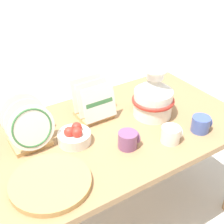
% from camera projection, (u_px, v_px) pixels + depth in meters
% --- Properties ---
extents(ground_plane, '(14.00, 14.00, 0.00)m').
position_uv_depth(ground_plane, '(112.00, 216.00, 2.03)').
color(ground_plane, beige).
extents(display_table, '(1.45, 0.82, 0.69)m').
position_uv_depth(display_table, '(112.00, 141.00, 1.70)').
color(display_table, '#9E754C').
rests_on(display_table, ground_plane).
extents(ceramic_vase, '(0.24, 0.24, 0.29)m').
position_uv_depth(ceramic_vase, '(153.00, 96.00, 1.72)').
color(ceramic_vase, white).
rests_on(ceramic_vase, display_table).
extents(dish_rack_round_plates, '(0.22, 0.19, 0.24)m').
position_uv_depth(dish_rack_round_plates, '(29.00, 129.00, 1.49)').
color(dish_rack_round_plates, tan).
rests_on(dish_rack_round_plates, display_table).
extents(dish_rack_square_plates, '(0.19, 0.18, 0.21)m').
position_uv_depth(dish_rack_square_plates, '(93.00, 105.00, 1.73)').
color(dish_rack_square_plates, tan).
rests_on(dish_rack_square_plates, display_table).
extents(wicker_charger_stack, '(0.35, 0.35, 0.03)m').
position_uv_depth(wicker_charger_stack, '(50.00, 183.00, 1.31)').
color(wicker_charger_stack, tan).
rests_on(wicker_charger_stack, display_table).
extents(mug_cobalt_glaze, '(0.10, 0.10, 0.08)m').
position_uv_depth(mug_cobalt_glaze, '(201.00, 124.00, 1.63)').
color(mug_cobalt_glaze, '#42569E').
rests_on(mug_cobalt_glaze, display_table).
extents(mug_plum_glaze, '(0.10, 0.10, 0.08)m').
position_uv_depth(mug_plum_glaze, '(128.00, 140.00, 1.51)').
color(mug_plum_glaze, '#7A4770').
rests_on(mug_plum_glaze, display_table).
extents(mug_cream_glaze, '(0.10, 0.10, 0.08)m').
position_uv_depth(mug_cream_glaze, '(171.00, 134.00, 1.55)').
color(mug_cream_glaze, silver).
rests_on(mug_cream_glaze, display_table).
extents(fruit_bowl, '(0.17, 0.17, 0.10)m').
position_uv_depth(fruit_bowl, '(74.00, 136.00, 1.54)').
color(fruit_bowl, silver).
rests_on(fruit_bowl, display_table).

